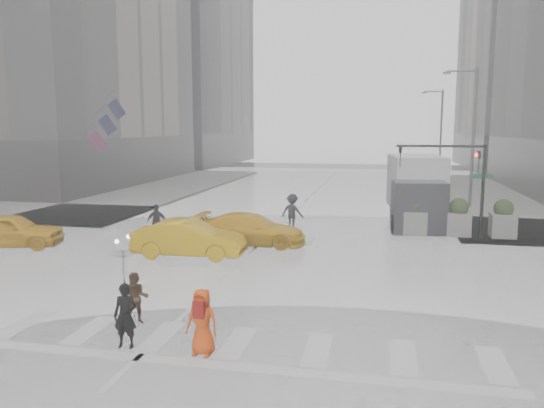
% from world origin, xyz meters
% --- Properties ---
extents(ground, '(120.00, 120.00, 0.00)m').
position_xyz_m(ground, '(0.00, 0.00, 0.00)').
color(ground, black).
rests_on(ground, ground).
extents(sidewalk_nw, '(35.00, 35.00, 0.15)m').
position_xyz_m(sidewalk_nw, '(-19.50, 17.50, 0.07)').
color(sidewalk_nw, gray).
rests_on(sidewalk_nw, ground).
extents(building_nw_far, '(26.05, 26.05, 44.00)m').
position_xyz_m(building_nw_far, '(-29.00, 56.00, 20.19)').
color(building_nw_far, '#5A5853').
rests_on(building_nw_far, ground).
extents(road_markings, '(18.00, 48.00, 0.01)m').
position_xyz_m(road_markings, '(0.00, 0.00, 0.01)').
color(road_markings, silver).
rests_on(road_markings, ground).
extents(traffic_signal_pole, '(4.45, 0.42, 4.50)m').
position_xyz_m(traffic_signal_pole, '(9.01, 8.01, 3.22)').
color(traffic_signal_pole, black).
rests_on(traffic_signal_pole, ground).
extents(street_lamp_near, '(2.15, 0.22, 9.00)m').
position_xyz_m(street_lamp_near, '(10.87, 18.00, 4.95)').
color(street_lamp_near, '#59595B').
rests_on(street_lamp_near, ground).
extents(street_lamp_far, '(2.15, 0.22, 9.00)m').
position_xyz_m(street_lamp_far, '(10.87, 38.00, 4.95)').
color(street_lamp_far, '#59595B').
rests_on(street_lamp_far, ground).
extents(planter_west, '(1.10, 1.10, 1.80)m').
position_xyz_m(planter_west, '(7.00, 8.20, 0.98)').
color(planter_west, gray).
rests_on(planter_west, ground).
extents(planter_mid, '(1.10, 1.10, 1.80)m').
position_xyz_m(planter_mid, '(9.00, 8.20, 0.98)').
color(planter_mid, gray).
rests_on(planter_mid, ground).
extents(planter_east, '(1.10, 1.10, 1.80)m').
position_xyz_m(planter_east, '(11.00, 8.20, 0.98)').
color(planter_east, gray).
rests_on(planter_east, ground).
extents(flag_cluster, '(2.87, 3.06, 4.69)m').
position_xyz_m(flag_cluster, '(-15.08, 18.50, 5.64)').
color(flag_cluster, '#59595B').
rests_on(flag_cluster, ground).
extents(pedestrian_black, '(1.03, 1.05, 2.43)m').
position_xyz_m(pedestrian_black, '(-0.55, -6.80, 1.64)').
color(pedestrian_black, black).
rests_on(pedestrian_black, ground).
extents(pedestrian_brown, '(0.83, 0.74, 1.42)m').
position_xyz_m(pedestrian_brown, '(-1.01, -5.31, 0.71)').
color(pedestrian_brown, '#4F351C').
rests_on(pedestrian_brown, ground).
extents(pedestrian_orange, '(0.81, 0.56, 1.58)m').
position_xyz_m(pedestrian_orange, '(1.39, -6.81, 0.80)').
color(pedestrian_orange, '#F14C11').
rests_on(pedestrian_orange, ground).
extents(pedestrian_far_a, '(1.05, 0.71, 1.68)m').
position_xyz_m(pedestrian_far_a, '(-4.99, 5.00, 0.84)').
color(pedestrian_far_a, black).
rests_on(pedestrian_far_a, ground).
extents(pedestrian_far_b, '(1.33, 0.93, 1.87)m').
position_xyz_m(pedestrian_far_b, '(0.88, 8.67, 0.94)').
color(pedestrian_far_b, black).
rests_on(pedestrian_far_b, ground).
extents(taxi_front, '(4.83, 2.98, 1.53)m').
position_xyz_m(taxi_front, '(-10.61, 2.00, 0.77)').
color(taxi_front, yellow).
rests_on(taxi_front, ground).
extents(taxi_mid, '(4.66, 1.84, 1.51)m').
position_xyz_m(taxi_mid, '(-2.27, 2.07, 0.76)').
color(taxi_mid, yellow).
rests_on(taxi_mid, ground).
extents(taxi_rear, '(4.35, 2.01, 1.43)m').
position_xyz_m(taxi_rear, '(-0.34, 4.74, 0.71)').
color(taxi_rear, yellow).
rests_on(taxi_rear, ground).
extents(box_truck, '(2.63, 7.02, 3.73)m').
position_xyz_m(box_truck, '(7.20, 11.34, 1.99)').
color(box_truck, silver).
rests_on(box_truck, ground).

